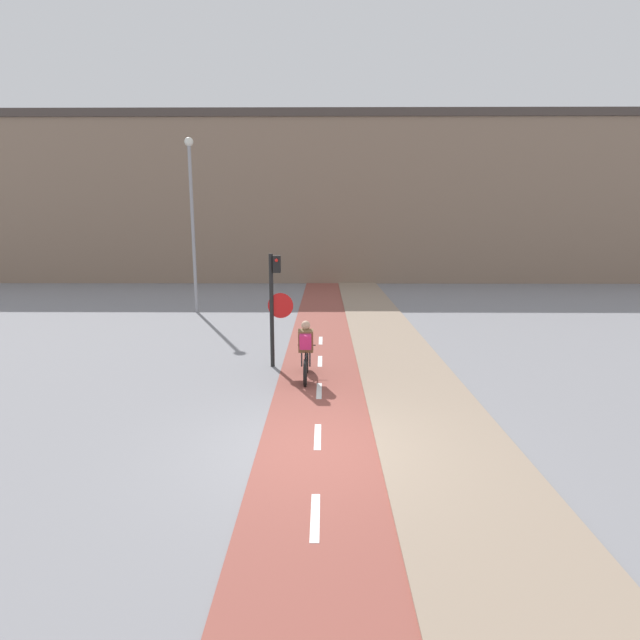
% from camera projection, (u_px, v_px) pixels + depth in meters
% --- Properties ---
extents(ground_plane, '(120.00, 120.00, 0.00)m').
position_uv_depth(ground_plane, '(317.00, 450.00, 8.48)').
color(ground_plane, gray).
extents(bike_lane, '(2.04, 60.00, 0.02)m').
position_uv_depth(bike_lane, '(317.00, 449.00, 8.48)').
color(bike_lane, brown).
rests_on(bike_lane, ground_plane).
extents(sidewalk_strip, '(2.40, 60.00, 0.05)m').
position_uv_depth(sidewalk_strip, '(448.00, 449.00, 8.46)').
color(sidewalk_strip, gray).
rests_on(sidewalk_strip, ground_plane).
extents(building_row_background, '(60.00, 5.20, 10.67)m').
position_uv_depth(building_row_background, '(323.00, 200.00, 33.53)').
color(building_row_background, '#89705B').
rests_on(building_row_background, ground_plane).
extents(traffic_light_pole, '(0.67, 0.25, 3.02)m').
position_uv_depth(traffic_light_pole, '(275.00, 298.00, 13.09)').
color(traffic_light_pole, black).
rests_on(traffic_light_pole, ground_plane).
extents(street_lamp_far, '(0.36, 0.36, 7.26)m').
position_uv_depth(street_lamp_far, '(192.00, 209.00, 20.90)').
color(street_lamp_far, gray).
rests_on(street_lamp_far, ground_plane).
extents(cyclist_near, '(0.46, 1.73, 1.48)m').
position_uv_depth(cyclist_near, '(306.00, 352.00, 12.17)').
color(cyclist_near, black).
rests_on(cyclist_near, ground_plane).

